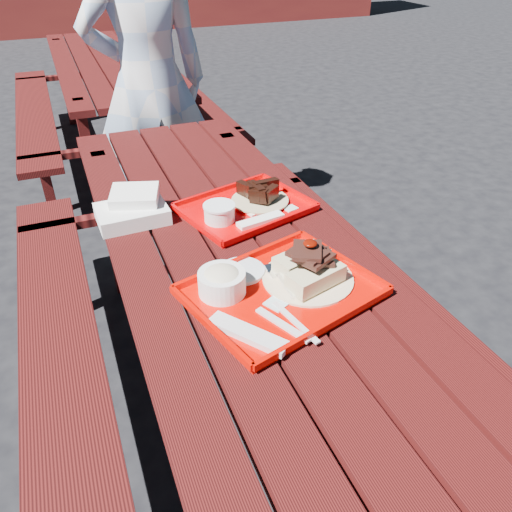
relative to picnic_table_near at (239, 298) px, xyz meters
The scene contains 7 objects.
ground 0.56m from the picnic_table_near, ahead, with size 60.00×60.00×0.00m, color black.
picnic_table_near is the anchor object (origin of this frame).
picnic_table_far 2.80m from the picnic_table_near, 90.00° to the left, with size 1.41×2.40×0.75m.
near_tray 0.33m from the picnic_table_near, 84.17° to the right, with size 0.56×0.48×0.15m.
far_tray 0.32m from the picnic_table_near, 63.78° to the left, with size 0.49×0.42×0.07m.
white_cloth 0.47m from the picnic_table_near, 129.65° to the left, with size 0.23×0.20×0.09m.
person 1.52m from the picnic_table_near, 87.96° to the left, with size 0.65×0.43×1.78m, color #9FB9DC.
Camera 1 is at (-0.43, -1.22, 1.59)m, focal length 35.00 mm.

